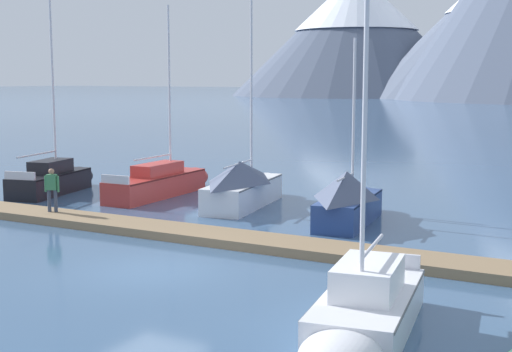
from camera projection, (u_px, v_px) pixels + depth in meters
ground_plane at (152, 270)px, 20.52m from camera, size 700.00×700.00×0.00m
mountain_west_summit at (356, 31)px, 221.36m from camera, size 76.54×76.54×37.49m
mountain_central_massif at (492, 31)px, 196.76m from camera, size 70.88×70.88×35.32m
dock at (226, 238)px, 23.94m from camera, size 28.85×2.36×0.30m
sailboat_nearest_berth at (54, 179)px, 34.32m from camera, size 2.90×6.02×9.37m
sailboat_second_berth at (162, 182)px, 33.50m from camera, size 1.94×7.29×8.78m
sailboat_mid_dock_port at (245, 184)px, 30.67m from camera, size 2.80×6.72×9.05m
sailboat_mid_dock_starboard at (350, 198)px, 27.04m from camera, size 2.32×5.90×6.92m
sailboat_far_berth at (363, 311)px, 15.09m from camera, size 2.68×6.18×8.64m
person_on_dock at (52, 187)px, 27.69m from camera, size 0.55×0.35×1.69m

